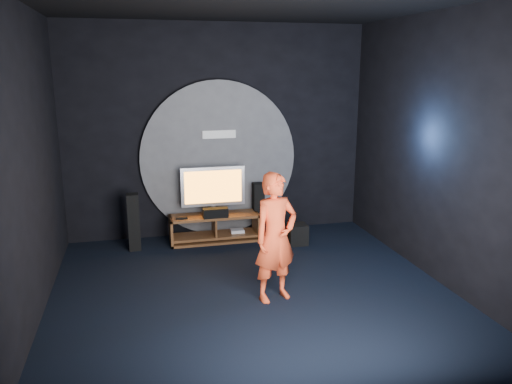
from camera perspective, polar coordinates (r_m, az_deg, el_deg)
floor at (r=6.48m, az=-0.41°, el=-11.42°), size 5.00×5.00×0.00m
back_wall at (r=8.37m, az=-4.37°, el=6.89°), size 5.00×0.04×3.50m
front_wall at (r=3.61m, az=8.64°, el=-2.74°), size 5.00×0.04×3.50m
left_wall at (r=5.91m, az=-24.81°, el=2.65°), size 0.04×5.00×3.50m
right_wall at (r=6.94m, az=20.16°, el=4.61°), size 0.04×5.00×3.50m
ceiling at (r=5.89m, az=-0.47°, el=21.06°), size 5.00×5.00×0.01m
wall_disc_panel at (r=8.38m, az=-4.25°, el=3.80°), size 2.60×0.11×2.60m
media_console at (r=8.25m, az=-4.72°, el=-4.31°), size 1.45×0.45×0.45m
tv at (r=8.13m, az=-4.94°, el=0.41°), size 1.04×0.22×0.78m
center_speaker at (r=8.01m, az=-4.65°, el=-2.39°), size 0.40×0.15×0.15m
remote at (r=8.00m, az=-8.48°, el=-3.02°), size 0.18×0.05×0.02m
tower_speaker_left at (r=8.00m, az=-13.79°, el=-3.35°), size 0.18×0.20×0.90m
tower_speaker_right at (r=8.47m, az=0.25°, el=-1.97°), size 0.18×0.20×0.90m
subwoofer at (r=8.12m, az=4.71°, el=-4.81°), size 0.30×0.30×0.33m
player at (r=6.03m, az=2.26°, el=-5.20°), size 0.67×0.54×1.59m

